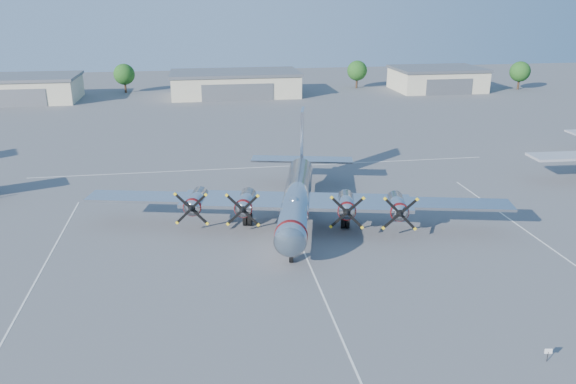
{
  "coord_description": "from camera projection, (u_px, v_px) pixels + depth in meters",
  "views": [
    {
      "loc": [
        -8.56,
        -45.47,
        21.35
      ],
      "look_at": [
        -0.29,
        5.68,
        3.2
      ],
      "focal_mm": 35.0,
      "sensor_mm": 36.0,
      "label": 1
    }
  ],
  "objects": [
    {
      "name": "ground",
      "position": [
        301.0,
        246.0,
        50.71
      ],
      "size": [
        260.0,
        260.0,
        0.0
      ],
      "primitive_type": "plane",
      "color": "#515153",
      "rests_on": "ground"
    },
    {
      "name": "tree_east",
      "position": [
        357.0,
        71.0,
        135.82
      ],
      "size": [
        4.8,
        4.8,
        6.64
      ],
      "color": "#382619",
      "rests_on": "ground"
    },
    {
      "name": "hangar_east",
      "position": [
        437.0,
        79.0,
        133.4
      ],
      "size": [
        20.6,
        14.6,
        5.4
      ],
      "color": "beige",
      "rests_on": "ground"
    },
    {
      "name": "tree_west",
      "position": [
        124.0,
        74.0,
        129.4
      ],
      "size": [
        4.8,
        4.8,
        6.64
      ],
      "color": "#382619",
      "rests_on": "ground"
    },
    {
      "name": "parking_lines",
      "position": [
        305.0,
        254.0,
        49.08
      ],
      "size": [
        60.0,
        50.08,
        0.01
      ],
      "color": "silver",
      "rests_on": "ground"
    },
    {
      "name": "hangar_center",
      "position": [
        235.0,
        83.0,
        126.18
      ],
      "size": [
        28.6,
        14.6,
        5.4
      ],
      "color": "beige",
      "rests_on": "ground"
    },
    {
      "name": "hangar_west",
      "position": [
        24.0,
        88.0,
        119.4
      ],
      "size": [
        22.6,
        14.6,
        5.4
      ],
      "color": "beige",
      "rests_on": "ground"
    },
    {
      "name": "info_placard",
      "position": [
        548.0,
        353.0,
        34.45
      ],
      "size": [
        0.48,
        0.11,
        0.91
      ],
      "rotation": [
        0.0,
        0.0,
        -0.17
      ],
      "color": "black",
      "rests_on": "ground"
    },
    {
      "name": "main_bomber_b29",
      "position": [
        297.0,
        220.0,
        56.56
      ],
      "size": [
        45.76,
        36.13,
        8.97
      ],
      "primitive_type": null,
      "rotation": [
        0.0,
        0.0,
        -0.23
      ],
      "color": "silver",
      "rests_on": "ground"
    },
    {
      "name": "tree_far_east",
      "position": [
        520.0,
        72.0,
        134.09
      ],
      "size": [
        4.8,
        4.8,
        6.64
      ],
      "color": "#382619",
      "rests_on": "ground"
    }
  ]
}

